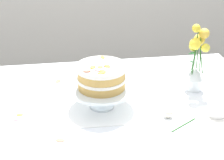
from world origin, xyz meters
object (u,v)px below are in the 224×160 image
Objects in this scene: flower_vase at (196,61)px; teacup at (217,112)px; cake_stand at (102,91)px; dining_table at (120,123)px; layer_cake at (101,76)px; fallen_rose at (169,114)px.

teacup is (0.01, -0.25, -0.13)m from flower_vase.
dining_table is at bearing 2.53° from cake_stand.
dining_table is at bearing -165.83° from flower_vase.
fallen_rose is at bearing -25.59° from layer_cake.
cake_stand reaches higher than dining_table.
cake_stand reaches higher than teacup.
dining_table is 0.44m from teacup.
flower_vase reaches higher than layer_cake.
dining_table is 0.26m from fallen_rose.
cake_stand is 0.31m from fallen_rose.
fallen_rose is (0.19, -0.13, 0.11)m from dining_table.
dining_table is 0.19m from cake_stand.
dining_table is 10.55× the size of teacup.
cake_stand is 0.87× the size of flower_vase.
cake_stand is 2.15× the size of fallen_rose.
layer_cake is 0.47m from flower_vase.
teacup is at bearing -18.06° from layer_cake.
fallen_rose is (-0.19, -0.23, -0.13)m from flower_vase.
dining_table is 0.26m from layer_cake.
layer_cake is 0.51m from teacup.
fallen_rose is at bearing -25.63° from cake_stand.
dining_table is 6.53× the size of layer_cake.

